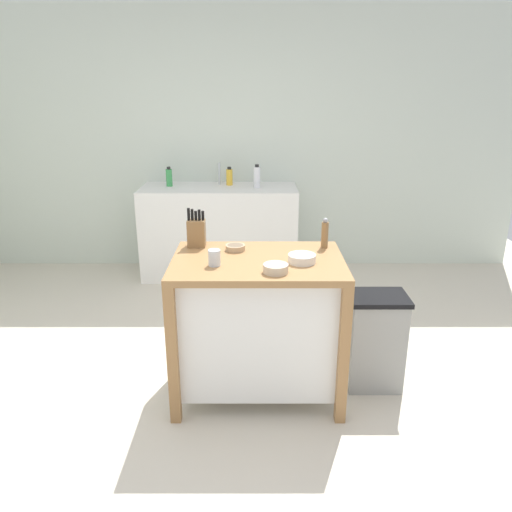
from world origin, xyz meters
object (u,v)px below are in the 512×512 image
Objects in this scene: bowl_ceramic_small at (274,268)px; bottle_hand_soap at (228,177)px; knife_block at (195,232)px; drinking_cup at (212,258)px; trash_bin at (373,340)px; pepper_grinder at (323,234)px; bowl_ceramic_wide at (234,247)px; bottle_spray_cleaner at (167,177)px; bowl_stoneware_deep at (300,258)px; kitchen_island at (256,319)px; bottle_dish_soap at (255,177)px; sink_faucet at (218,174)px.

bottle_hand_soap is (-0.37, 2.41, 0.08)m from bowl_ceramic_small.
knife_block is 2.67× the size of drinking_cup.
bottle_hand_soap is at bearing 115.66° from trash_bin.
trash_bin is at bearing -26.20° from pepper_grinder.
bowl_ceramic_wide is 2.11m from bottle_spray_cleaner.
bowl_stoneware_deep is 1.32× the size of bowl_ceramic_wide.
knife_block reaches higher than drinking_cup.
trash_bin is 2.46m from bottle_hand_soap.
bottle_hand_soap is (-0.53, 2.25, 0.08)m from bowl_stoneware_deep.
bottle_hand_soap is at bearing 109.46° from pepper_grinder.
pepper_grinder is at bearing 53.79° from bowl_ceramic_small.
bowl_stoneware_deep is at bearing -13.07° from kitchen_island.
bowl_stoneware_deep is 0.45m from bowl_ceramic_wide.
knife_block is at bearing 111.37° from drinking_cup.
bottle_dish_soap is (-0.42, 1.84, 0.03)m from pepper_grinder.
bowl_ceramic_small is at bearing -81.19° from bottle_hand_soap.
bowl_ceramic_wide is 0.66× the size of bottle_hand_soap.
kitchen_island is at bearing -32.60° from knife_block.
bottle_spray_cleaner is at bearing 127.91° from trash_bin.
bowl_ceramic_small is (-0.16, -0.16, -0.00)m from bowl_stoneware_deep.
bottle_dish_soap is at bearing 78.03° from knife_block.
sink_faucet is (-0.13, 2.33, 0.08)m from drinking_cup.
kitchen_island is at bearing -49.74° from bowl_ceramic_wide.
bowl_ceramic_small is 0.93m from trash_bin.
bottle_dish_soap reaches higher than bottle_hand_soap.
bottle_dish_soap reaches higher than bowl_stoneware_deep.
sink_faucet is 0.41m from bottle_dish_soap.
bowl_stoneware_deep is at bearing -25.57° from knife_block.
pepper_grinder is (0.67, 0.33, 0.04)m from drinking_cup.
bowl_ceramic_wide is (-0.24, 0.38, -0.01)m from bowl_ceramic_small.
trash_bin is at bearing -64.34° from bottle_hand_soap.
kitchen_island is 2.31m from sink_faucet.
bottle_dish_soap is (-0.25, 2.12, 0.10)m from bowl_stoneware_deep.
bowl_stoneware_deep is 0.25× the size of trash_bin.
bottle_hand_soap is (0.11, 1.94, 0.01)m from knife_block.
trash_bin is at bearing -69.48° from bottle_dish_soap.
trash_bin is (0.49, 0.12, -0.60)m from bowl_stoneware_deep.
trash_bin is (0.33, -0.16, -0.66)m from pepper_grinder.
bottle_hand_soap is (0.10, -0.03, -0.03)m from sink_faucet.
sink_faucet reaches higher than drinking_cup.
drinking_cup is at bearing -111.61° from bowl_ceramic_wide.
knife_block is at bearing 147.40° from kitchen_island.
kitchen_island is 5.29× the size of pepper_grinder.
bowl_ceramic_wide is 1.30× the size of drinking_cup.
bowl_stoneware_deep is 0.33m from pepper_grinder.
pepper_grinder reaches higher than bowl_ceramic_small.
bottle_spray_cleaner is (-1.29, 1.92, 0.02)m from pepper_grinder.
kitchen_island is at bearing 23.67° from drinking_cup.
bowl_stoneware_deep reaches higher than bowl_ceramic_small.
kitchen_island is at bearing -82.78° from bottle_hand_soap.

